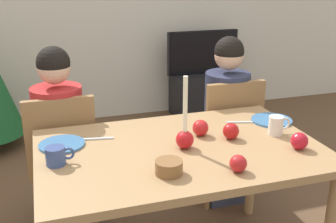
{
  "coord_description": "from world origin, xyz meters",
  "views": [
    {
      "loc": [
        -0.62,
        -1.78,
        1.61
      ],
      "look_at": [
        0.0,
        0.2,
        0.87
      ],
      "focal_mm": 44.35,
      "sensor_mm": 36.0,
      "label": 1
    }
  ],
  "objects_px": {
    "person_left_child": "(61,144)",
    "tv_stand": "(201,94)",
    "apple_far_edge": "(299,141)",
    "chair_right": "(227,133)",
    "tv": "(203,52)",
    "plate_left": "(62,144)",
    "plate_right": "(272,120)",
    "chair_left": "(62,154)",
    "candle_centerpiece": "(185,134)",
    "bowl_walnuts": "(169,167)",
    "apple_by_left_plate": "(238,164)",
    "person_right_child": "(226,124)",
    "mug_right": "(277,126)",
    "apple_by_right_mug": "(200,128)",
    "dining_table": "(180,162)",
    "apple_near_candle": "(231,131)",
    "mug_left": "(56,156)"
  },
  "relations": [
    {
      "from": "person_left_child",
      "to": "tv_stand",
      "type": "distance_m",
      "value": 2.33
    },
    {
      "from": "tv_stand",
      "to": "apple_far_edge",
      "type": "xyz_separation_m",
      "value": [
        -0.5,
        -2.5,
        0.55
      ]
    },
    {
      "from": "chair_right",
      "to": "tv",
      "type": "xyz_separation_m",
      "value": [
        0.5,
        1.69,
        0.2
      ]
    },
    {
      "from": "plate_left",
      "to": "plate_right",
      "type": "relative_size",
      "value": 0.98
    },
    {
      "from": "chair_left",
      "to": "tv",
      "type": "bearing_deg",
      "value": 46.57
    },
    {
      "from": "plate_right",
      "to": "candle_centerpiece",
      "type": "bearing_deg",
      "value": -162.0
    },
    {
      "from": "person_left_child",
      "to": "bowl_walnuts",
      "type": "height_order",
      "value": "person_left_child"
    },
    {
      "from": "person_left_child",
      "to": "apple_far_edge",
      "type": "relative_size",
      "value": 13.71
    },
    {
      "from": "bowl_walnuts",
      "to": "plate_right",
      "type": "bearing_deg",
      "value": 29.28
    },
    {
      "from": "chair_left",
      "to": "bowl_walnuts",
      "type": "distance_m",
      "value": 0.99
    },
    {
      "from": "chair_right",
      "to": "tv_stand",
      "type": "relative_size",
      "value": 1.41
    },
    {
      "from": "tv_stand",
      "to": "apple_by_left_plate",
      "type": "distance_m",
      "value": 2.82
    },
    {
      "from": "chair_right",
      "to": "bowl_walnuts",
      "type": "bearing_deg",
      "value": -129.04
    },
    {
      "from": "chair_left",
      "to": "person_right_child",
      "type": "xyz_separation_m",
      "value": [
        1.11,
        0.03,
        0.06
      ]
    },
    {
      "from": "mug_right",
      "to": "tv",
      "type": "bearing_deg",
      "value": 77.49
    },
    {
      "from": "person_left_child",
      "to": "candle_centerpiece",
      "type": "relative_size",
      "value": 3.19
    },
    {
      "from": "person_left_child",
      "to": "apple_far_edge",
      "type": "distance_m",
      "value": 1.4
    },
    {
      "from": "apple_by_right_mug",
      "to": "tv",
      "type": "bearing_deg",
      "value": 67.64
    },
    {
      "from": "tv",
      "to": "apple_by_left_plate",
      "type": "distance_m",
      "value": 2.77
    },
    {
      "from": "chair_left",
      "to": "dining_table",
      "type": "bearing_deg",
      "value": -47.82
    },
    {
      "from": "plate_left",
      "to": "candle_centerpiece",
      "type": "bearing_deg",
      "value": -20.3
    },
    {
      "from": "person_left_child",
      "to": "dining_table",
      "type": "bearing_deg",
      "value": -49.29
    },
    {
      "from": "plate_left",
      "to": "apple_far_edge",
      "type": "bearing_deg",
      "value": -19.49
    },
    {
      "from": "apple_near_candle",
      "to": "apple_far_edge",
      "type": "distance_m",
      "value": 0.34
    },
    {
      "from": "plate_right",
      "to": "apple_by_left_plate",
      "type": "xyz_separation_m",
      "value": [
        -0.46,
        -0.5,
        0.03
      ]
    },
    {
      "from": "dining_table",
      "to": "apple_by_right_mug",
      "type": "bearing_deg",
      "value": 35.87
    },
    {
      "from": "chair_right",
      "to": "plate_right",
      "type": "height_order",
      "value": "chair_right"
    },
    {
      "from": "candle_centerpiece",
      "to": "plate_right",
      "type": "relative_size",
      "value": 1.57
    },
    {
      "from": "candle_centerpiece",
      "to": "mug_right",
      "type": "xyz_separation_m",
      "value": [
        0.52,
        0.01,
        -0.02
      ]
    },
    {
      "from": "person_right_child",
      "to": "mug_left",
      "type": "distance_m",
      "value": 1.34
    },
    {
      "from": "plate_right",
      "to": "apple_by_right_mug",
      "type": "relative_size",
      "value": 2.71
    },
    {
      "from": "mug_left",
      "to": "apple_near_candle",
      "type": "distance_m",
      "value": 0.88
    },
    {
      "from": "mug_right",
      "to": "apple_by_right_mug",
      "type": "bearing_deg",
      "value": 163.82
    },
    {
      "from": "candle_centerpiece",
      "to": "apple_far_edge",
      "type": "height_order",
      "value": "candle_centerpiece"
    },
    {
      "from": "tv_stand",
      "to": "mug_right",
      "type": "distance_m",
      "value": 2.43
    },
    {
      "from": "person_left_child",
      "to": "tv_stand",
      "type": "bearing_deg",
      "value": 46.0
    },
    {
      "from": "chair_right",
      "to": "candle_centerpiece",
      "type": "xyz_separation_m",
      "value": [
        -0.54,
        -0.62,
        0.31
      ]
    },
    {
      "from": "person_right_child",
      "to": "tv_stand",
      "type": "height_order",
      "value": "person_right_child"
    },
    {
      "from": "chair_right",
      "to": "apple_by_left_plate",
      "type": "relative_size",
      "value": 11.53
    },
    {
      "from": "plate_left",
      "to": "person_right_child",
      "type": "bearing_deg",
      "value": 21.65
    },
    {
      "from": "tv",
      "to": "candle_centerpiece",
      "type": "relative_size",
      "value": 2.15
    },
    {
      "from": "apple_near_candle",
      "to": "tv_stand",
      "type": "bearing_deg",
      "value": 71.4
    },
    {
      "from": "chair_left",
      "to": "apple_far_edge",
      "type": "relative_size",
      "value": 10.53
    },
    {
      "from": "person_right_child",
      "to": "apple_near_candle",
      "type": "distance_m",
      "value": 0.71
    },
    {
      "from": "candle_centerpiece",
      "to": "bowl_walnuts",
      "type": "distance_m",
      "value": 0.28
    },
    {
      "from": "person_left_child",
      "to": "person_right_child",
      "type": "height_order",
      "value": "same"
    },
    {
      "from": "apple_by_left_plate",
      "to": "tv_stand",
      "type": "bearing_deg",
      "value": 71.14
    },
    {
      "from": "candle_centerpiece",
      "to": "apple_by_right_mug",
      "type": "xyz_separation_m",
      "value": [
        0.13,
        0.13,
        -0.03
      ]
    },
    {
      "from": "dining_table",
      "to": "apple_far_edge",
      "type": "xyz_separation_m",
      "value": [
        0.55,
        -0.2,
        0.13
      ]
    },
    {
      "from": "mug_right",
      "to": "apple_far_edge",
      "type": "height_order",
      "value": "mug_right"
    }
  ]
}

